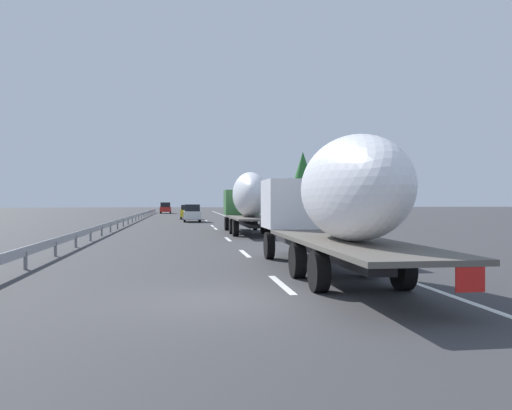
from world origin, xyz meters
The scene contains 22 objects.
ground_plane centered at (40.00, 0.00, 0.00)m, with size 260.00×260.00×0.00m, color #38383A.
lane_stripe_0 centered at (2.00, -1.80, 0.00)m, with size 3.20×0.20×0.01m, color white.
lane_stripe_1 centered at (10.31, -1.80, 0.00)m, with size 3.20×0.20×0.01m, color white.
lane_stripe_2 centered at (18.72, -1.80, 0.00)m, with size 3.20×0.20×0.01m, color white.
lane_stripe_3 centered at (30.39, -1.80, 0.00)m, with size 3.20×0.20×0.01m, color white.
lane_stripe_4 centered at (34.98, -1.80, 0.00)m, with size 3.20×0.20×0.01m, color white.
lane_stripe_5 centered at (47.01, -1.80, 0.00)m, with size 3.20×0.20×0.01m, color white.
lane_stripe_6 centered at (67.50, -1.80, 0.00)m, with size 3.20×0.20×0.01m, color white.
lane_stripe_7 centered at (71.89, -1.80, 0.00)m, with size 3.20×0.20×0.01m, color white.
lane_stripe_8 centered at (85.70, -1.80, 0.00)m, with size 3.20×0.20×0.01m, color white.
lane_stripe_9 centered at (75.22, -1.80, 0.00)m, with size 3.20×0.20×0.01m, color white.
edge_line_right centered at (45.00, -5.50, 0.00)m, with size 110.00×0.20×0.01m, color white.
truck_lead centered at (23.77, -3.60, 2.39)m, with size 12.24×2.55×4.18m.
truck_trailing centered at (3.10, -3.60, 2.31)m, with size 13.93×2.55×4.01m.
car_yellow_coupe centered at (52.87, 0.26, 0.90)m, with size 4.11×1.76×1.77m.
car_red_compact centered at (81.83, 3.85, 0.98)m, with size 4.27×1.92×1.98m.
car_white_van centered at (44.41, -0.16, 0.95)m, with size 4.73×1.82×1.88m.
road_sign centered at (38.74, -6.70, 2.06)m, with size 0.10×0.90×2.96m.
tree_0 centered at (85.34, -12.03, 4.03)m, with size 2.87×2.87×6.27m.
tree_1 centered at (33.87, -9.88, 3.97)m, with size 3.45×3.45×6.70m.
tree_2 centered at (88.62, -12.63, 3.57)m, with size 3.76×3.76×5.52m.
guardrail_median centered at (43.00, 6.00, 0.58)m, with size 94.00×0.10×0.76m.
Camera 1 is at (-11.82, 0.85, 2.27)m, focal length 36.45 mm.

